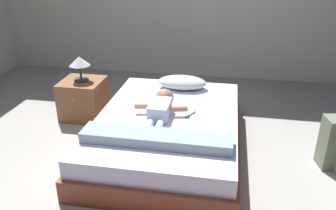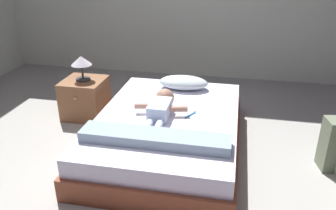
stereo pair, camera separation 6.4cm
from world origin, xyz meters
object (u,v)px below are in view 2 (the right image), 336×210
nightstand (85,98)px  lamp (81,62)px  bed (168,131)px  toothbrush (191,115)px  baby (161,106)px  pillow (183,82)px

nightstand → lamp: 0.44m
bed → toothbrush: bearing=6.8°
baby → toothbrush: baby is taller
pillow → toothbrush: pillow is taller
baby → pillow: bearing=81.7°
pillow → baby: (-0.10, -0.70, 0.00)m
bed → lamp: (-1.11, 0.53, 0.48)m
pillow → lamp: size_ratio=1.95×
pillow → nightstand: size_ratio=1.12×
bed → pillow: bearing=87.2°
baby → toothbrush: 0.29m
nightstand → lamp: (0.00, 0.00, 0.44)m
pillow → lamp: lamp is taller
bed → lamp: size_ratio=6.96×
bed → pillow: 0.76m
pillow → baby: size_ratio=0.84×
bed → baby: bearing=170.4°
bed → nightstand: (-1.11, 0.53, 0.05)m
bed → lamp: bearing=154.5°
baby → nightstand: size_ratio=1.32×
bed → lamp: 1.32m
bed → lamp: lamp is taller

